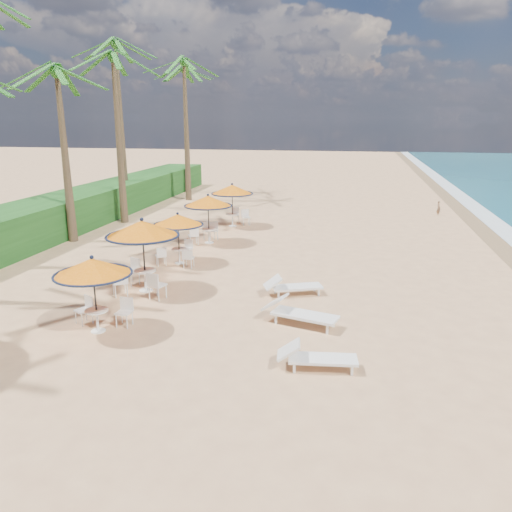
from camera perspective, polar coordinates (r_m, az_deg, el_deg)
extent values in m
plane|color=tan|center=(13.07, 3.51, -10.57)|extent=(160.00, 160.00, 0.00)
cube|color=#194716|center=(27.62, -21.89, 4.29)|extent=(3.00, 40.00, 1.80)
cylinder|color=black|center=(14.35, -17.92, -4.33)|extent=(0.05, 0.05, 2.11)
cone|color=orange|center=(14.10, -18.20, -1.16)|extent=(2.11, 2.11, 0.46)
torus|color=black|center=(14.16, -18.12, -1.98)|extent=(2.11, 2.11, 0.06)
sphere|color=black|center=(14.03, -18.29, -0.12)|extent=(0.11, 0.11, 0.11)
cylinder|color=white|center=(14.49, -17.78, -5.94)|extent=(0.64, 0.64, 0.04)
cylinder|color=white|center=(14.60, -17.68, -7.05)|extent=(0.07, 0.07, 0.64)
cylinder|color=black|center=(17.25, -12.69, -0.04)|extent=(0.05, 0.05, 2.46)
cone|color=orange|center=(17.02, -12.88, 3.09)|extent=(2.46, 2.46, 0.53)
torus|color=black|center=(17.07, -12.83, 2.28)|extent=(2.46, 2.46, 0.07)
sphere|color=black|center=(16.96, -12.94, 4.11)|extent=(0.13, 0.13, 0.13)
cylinder|color=white|center=(17.38, -12.59, -1.64)|extent=(0.75, 0.75, 0.04)
cylinder|color=white|center=(17.49, -12.52, -2.74)|extent=(0.09, 0.09, 0.75)
cylinder|color=black|center=(20.37, -8.83, 1.92)|extent=(0.04, 0.04, 2.04)
cone|color=orange|center=(20.20, -8.93, 4.11)|extent=(2.04, 2.04, 0.44)
torus|color=black|center=(20.25, -8.90, 3.55)|extent=(2.04, 2.04, 0.06)
sphere|color=black|center=(20.16, -8.96, 4.83)|extent=(0.11, 0.11, 0.11)
cylinder|color=white|center=(20.47, -8.79, 0.79)|extent=(0.62, 0.62, 0.04)
cylinder|color=white|center=(20.55, -8.75, 0.00)|extent=(0.07, 0.07, 0.62)
cylinder|color=black|center=(23.59, -5.44, 4.17)|extent=(0.05, 0.05, 2.26)
cone|color=orange|center=(23.43, -5.50, 6.28)|extent=(2.26, 2.26, 0.49)
torus|color=black|center=(23.47, -5.49, 5.74)|extent=(2.26, 2.26, 0.07)
sphere|color=black|center=(23.39, -5.52, 6.97)|extent=(0.12, 0.12, 0.12)
cylinder|color=white|center=(23.69, -5.42, 3.07)|extent=(0.69, 0.69, 0.04)
cylinder|color=white|center=(23.76, -5.40, 2.31)|extent=(0.08, 0.08, 0.69)
cylinder|color=black|center=(27.24, -2.72, 5.76)|extent=(0.05, 0.05, 2.27)
cone|color=orange|center=(27.11, -2.74, 7.62)|extent=(2.27, 2.27, 0.49)
torus|color=black|center=(27.14, -2.74, 7.14)|extent=(2.27, 2.27, 0.07)
sphere|color=black|center=(27.07, -2.75, 8.22)|extent=(0.12, 0.12, 0.12)
cylinder|color=white|center=(27.33, -2.71, 4.80)|extent=(0.69, 0.69, 0.04)
cylinder|color=white|center=(27.39, -2.70, 4.13)|extent=(0.08, 0.08, 0.69)
cube|color=white|center=(12.08, 7.65, -11.58)|extent=(1.68, 0.78, 0.07)
cube|color=white|center=(11.97, 3.75, -10.62)|extent=(0.60, 0.65, 0.40)
cube|color=white|center=(12.15, 7.62, -12.22)|extent=(0.06, 0.06, 0.23)
cube|color=white|center=(14.38, 5.60, -6.76)|extent=(2.00, 1.17, 0.08)
cube|color=white|center=(14.63, 2.17, -5.26)|extent=(0.79, 0.83, 0.47)
cube|color=white|center=(14.45, 5.58, -7.41)|extent=(0.07, 0.07, 0.27)
cube|color=white|center=(16.79, 4.71, -3.54)|extent=(1.78, 1.19, 0.07)
cube|color=white|center=(16.53, 1.92, -3.01)|extent=(0.75, 0.77, 0.42)
cube|color=white|center=(16.84, 4.70, -4.04)|extent=(0.06, 0.06, 0.24)
cone|color=brown|center=(25.10, -20.94, 10.18)|extent=(0.44, 0.44, 7.69)
sphere|color=#1D5919|center=(25.10, -21.83, 18.92)|extent=(0.56, 0.56, 0.56)
cone|color=brown|center=(28.90, -15.37, 12.31)|extent=(0.44, 0.44, 8.79)
sphere|color=#1D5919|center=(29.03, -16.03, 20.99)|extent=(0.56, 0.56, 0.56)
cone|color=brown|center=(33.90, -15.14, 13.80)|extent=(0.44, 0.44, 10.06)
sphere|color=#1D5919|center=(34.17, -15.77, 22.24)|extent=(0.56, 0.56, 0.56)
cone|color=brown|center=(36.27, -7.96, 13.68)|extent=(0.44, 0.44, 9.35)
sphere|color=#1D5919|center=(36.43, -8.25, 21.05)|extent=(0.56, 0.56, 0.56)
cone|color=brown|center=(40.30, -7.93, 13.75)|extent=(0.44, 0.44, 9.20)
sphere|color=#1D5919|center=(40.43, -8.18, 20.28)|extent=(0.56, 0.56, 0.56)
imported|color=#8A6346|center=(32.50, 20.15, 5.21)|extent=(0.31, 0.39, 0.92)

